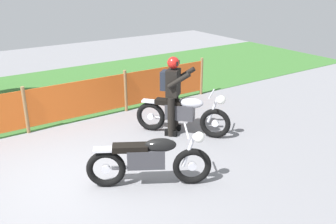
{
  "coord_description": "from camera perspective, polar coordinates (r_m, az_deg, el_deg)",
  "views": [
    {
      "loc": [
        -1.69,
        -5.51,
        3.36
      ],
      "look_at": [
        1.92,
        -0.2,
        0.9
      ],
      "focal_mm": 40.05,
      "sensor_mm": 36.0,
      "label": 1
    }
  ],
  "objects": [
    {
      "name": "motorcycle_trailing",
      "position": [
        6.12,
        -2.75,
        -7.22
      ],
      "size": [
        1.82,
        1.14,
        0.97
      ],
      "rotation": [
        0.0,
        0.0,
        -0.53
      ],
      "color": "black",
      "rests_on": "ground"
    },
    {
      "name": "barrier_fence",
      "position": [
        8.58,
        -20.87,
        0.36
      ],
      "size": [
        9.75,
        0.08,
        1.05
      ],
      "color": "olive",
      "rests_on": "ground"
    },
    {
      "name": "ground",
      "position": [
        6.67,
        -15.0,
        -10.14
      ],
      "size": [
        24.0,
        24.0,
        0.02
      ],
      "primitive_type": "cube",
      "color": "gray"
    },
    {
      "name": "rider_lead",
      "position": [
        7.88,
        0.73,
        3.18
      ],
      "size": [
        0.75,
        0.78,
        1.69
      ],
      "rotation": [
        0.0,
        0.0,
        -0.88
      ],
      "color": "black",
      "rests_on": "ground"
    },
    {
      "name": "motorcycle_lead",
      "position": [
        7.99,
        2.28,
        -0.2
      ],
      "size": [
        1.42,
        1.67,
        0.98
      ],
      "rotation": [
        0.0,
        0.0,
        -0.88
      ],
      "color": "black",
      "rests_on": "ground"
    },
    {
      "name": "grass_verge",
      "position": [
        11.13,
        -23.8,
        1.58
      ],
      "size": [
        24.0,
        5.1,
        0.01
      ],
      "primitive_type": "cube",
      "color": "#386B2D",
      "rests_on": "ground"
    }
  ]
}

